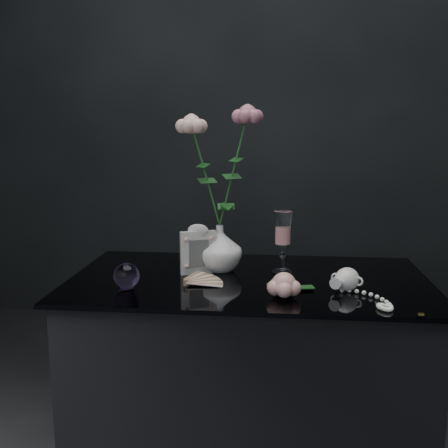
# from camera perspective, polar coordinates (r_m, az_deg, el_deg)

# --- Properties ---
(table) EXTENTS (1.05, 0.58, 0.76)m
(table) POSITION_cam_1_polar(r_m,az_deg,el_deg) (1.70, 2.61, -18.27)
(table) COLOR black
(table) RESTS_ON ground
(vase) EXTENTS (0.18, 0.18, 0.14)m
(vase) POSITION_cam_1_polar(r_m,az_deg,el_deg) (1.61, -0.46, -2.64)
(vase) COLOR white
(vase) RESTS_ON table
(wine_glass) EXTENTS (0.08, 0.08, 0.19)m
(wine_glass) POSITION_cam_1_polar(r_m,az_deg,el_deg) (1.60, 6.41, -1.97)
(wine_glass) COLOR white
(wine_glass) RESTS_ON table
(picture_frame) EXTENTS (0.14, 0.12, 0.15)m
(picture_frame) POSITION_cam_1_polar(r_m,az_deg,el_deg) (1.58, -2.83, -2.73)
(picture_frame) COLOR silver
(picture_frame) RESTS_ON table
(paperweight) EXTENTS (0.09, 0.09, 0.07)m
(paperweight) POSITION_cam_1_polar(r_m,az_deg,el_deg) (1.47, -10.55, -5.55)
(paperweight) COLOR #A67ECC
(paperweight) RESTS_ON table
(paper_fan) EXTENTS (0.26, 0.23, 0.02)m
(paper_fan) POSITION_cam_1_polar(r_m,az_deg,el_deg) (1.48, -4.20, -6.30)
(paper_fan) COLOR #FDE8CA
(paper_fan) RESTS_ON table
(loose_rose) EXTENTS (0.20, 0.23, 0.07)m
(loose_rose) POSITION_cam_1_polar(r_m,az_deg,el_deg) (1.38, 6.54, -6.59)
(loose_rose) COLOR #F3A89D
(loose_rose) RESTS_ON table
(pearl_jar) EXTENTS (0.31, 0.31, 0.07)m
(pearl_jar) POSITION_cam_1_polar(r_m,az_deg,el_deg) (1.47, 13.24, -5.78)
(pearl_jar) COLOR white
(pearl_jar) RESTS_ON table
(roses) EXTENTS (0.24, 0.11, 0.41)m
(roses) POSITION_cam_1_polar(r_m,az_deg,el_deg) (1.57, -0.44, 6.92)
(roses) COLOR #FFBFAD
(roses) RESTS_ON vase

